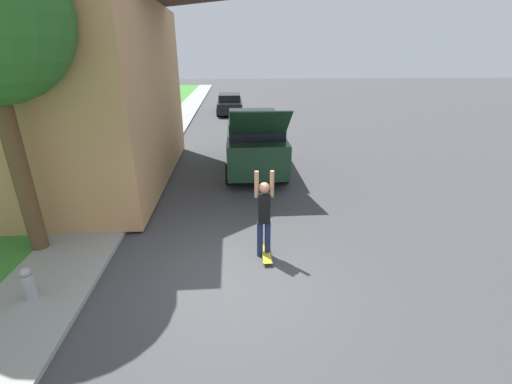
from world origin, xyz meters
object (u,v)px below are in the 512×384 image
skateboard (266,254)px  fire_hydrant (29,283)px  car_down_street (230,104)px  skateboarder (264,214)px  suv_parked (254,141)px

skateboard → fire_hydrant: bearing=-165.4°
car_down_street → skateboarder: bearing=-87.7°
suv_parked → skateboarder: suv_parked is taller
suv_parked → car_down_street: size_ratio=1.25×
car_down_street → fire_hydrant: size_ratio=7.21×
skateboarder → fire_hydrant: size_ratio=3.22×
suv_parked → skateboard: 6.37m
suv_parked → skateboarder: 6.20m
skateboard → fire_hydrant: size_ratio=1.24×
suv_parked → skateboarder: bearing=-91.8°
suv_parked → fire_hydrant: bearing=-121.5°
car_down_street → skateboard: 20.06m
suv_parked → skateboarder: size_ratio=2.79×
suv_parked → car_down_street: suv_parked is taller
fire_hydrant → car_down_street: bearing=80.5°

